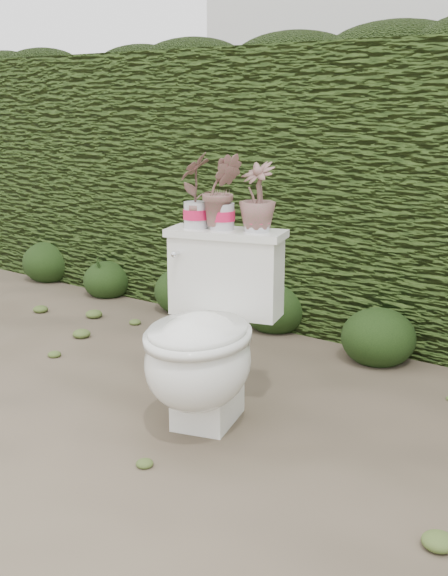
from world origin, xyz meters
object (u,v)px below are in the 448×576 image
Objects in this scene: potted_plant_right at (257,199)px; potted_plant_left at (196,192)px; potted_plant_center at (222,193)px; toilet at (206,342)px.

potted_plant_left is at bearing -154.36° from potted_plant_right.
potted_plant_center reaches higher than potted_plant_right.
potted_plant_center reaches higher than toilet.
potted_plant_left is 1.02× the size of potted_plant_center.
potted_plant_right is at bearing 60.37° from toilet.
potted_plant_right is at bearing 99.40° from potted_plant_left.
potted_plant_left is 1.13× the size of potted_plant_right.
potted_plant_center is (-0.09, 0.22, 0.57)m from toilet.
potted_plant_right is (0.06, 0.27, 0.56)m from toilet.
toilet is 2.88× the size of potted_plant_right.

